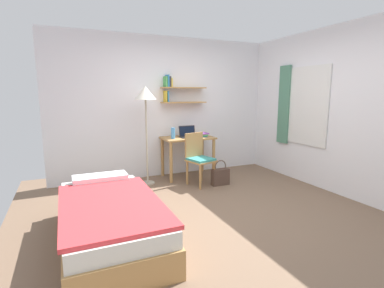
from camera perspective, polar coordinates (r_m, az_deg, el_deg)
name	(u,v)px	position (r m, az deg, el deg)	size (l,w,h in m)	color
ground_plane	(221,211)	(4.06, 5.67, -12.84)	(5.28, 5.28, 0.00)	brown
wall_back	(170,107)	(5.60, -4.40, 7.21)	(4.40, 0.27, 2.60)	white
wall_right	(333,110)	(5.11, 25.89, 5.96)	(0.10, 4.40, 2.60)	white
bed	(110,220)	(3.32, -15.76, -14.09)	(0.97, 1.91, 0.54)	#B2844C
desk	(188,145)	(5.46, -0.84, -0.20)	(0.94, 0.58, 0.76)	#B2844C
desk_chair	(199,157)	(5.03, 1.31, -2.53)	(0.49, 0.51, 0.89)	#B2844C
standing_lamp	(146,99)	(4.99, -9.08, 8.63)	(0.36, 0.36, 1.68)	#B2A893
laptop	(188,134)	(5.44, -0.79, 1.93)	(0.33, 0.22, 0.21)	black
water_bottle	(173,133)	(5.24, -3.72, 2.12)	(0.07, 0.07, 0.20)	#4C99DB
book_stack	(202,134)	(5.51, 2.04, 1.88)	(0.19, 0.25, 0.07)	#3384C6
handbag	(220,176)	(5.08, 5.56, -6.31)	(0.31, 0.12, 0.44)	#4C382D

